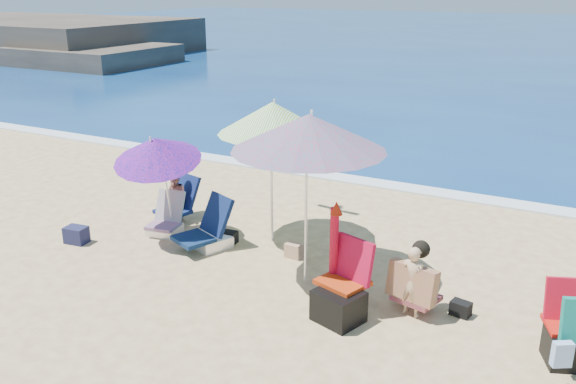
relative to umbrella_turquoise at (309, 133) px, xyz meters
The scene contains 18 objects.
ground 2.19m from the umbrella_turquoise, 101.21° to the right, with size 120.00×120.00×0.00m.
sea 44.32m from the umbrella_turquoise, 90.19° to the left, with size 120.00×80.00×0.12m.
foam 4.82m from the umbrella_turquoise, 91.90° to the left, with size 120.00×0.50×0.04m.
headland 33.40m from the umbrella_turquoise, 145.29° to the left, with size 20.50×11.50×2.60m.
umbrella_turquoise is the anchor object (origin of this frame).
umbrella_striped 1.45m from the umbrella_turquoise, 137.91° to the left, with size 1.98×1.98×2.24m.
umbrella_blue 2.65m from the umbrella_turquoise, behind, with size 1.74×1.77×1.83m.
furled_umbrella 1.51m from the umbrella_turquoise, 40.62° to the right, with size 0.24×0.29×1.44m.
chair_navy 2.59m from the umbrella_turquoise, behind, with size 0.85×0.98×0.80m.
chair_rainbow 3.34m from the umbrella_turquoise, behind, with size 0.56×0.68×0.67m.
camp_chair_left 2.11m from the umbrella_turquoise, 43.19° to the right, with size 0.71×0.83×0.96m.
camp_chair_right 3.83m from the umbrella_turquoise, ahead, with size 0.67×1.02×0.91m.
person_center 2.27m from the umbrella_turquoise, ahead, with size 0.66×0.56×0.92m.
person_left 3.44m from the umbrella_turquoise, 163.45° to the left, with size 0.65×0.82×0.97m.
bag_navy_a 4.25m from the umbrella_turquoise, behind, with size 0.37×0.29×0.26m.
bag_black_a 2.59m from the umbrella_turquoise, 163.40° to the left, with size 0.28×0.21×0.19m.
bag_tan 2.06m from the umbrella_turquoise, 132.92° to the left, with size 0.27×0.20×0.22m.
bag_black_b 2.89m from the umbrella_turquoise, ahead, with size 0.27×0.21×0.18m.
Camera 1 is at (3.47, -6.12, 3.87)m, focal length 37.85 mm.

